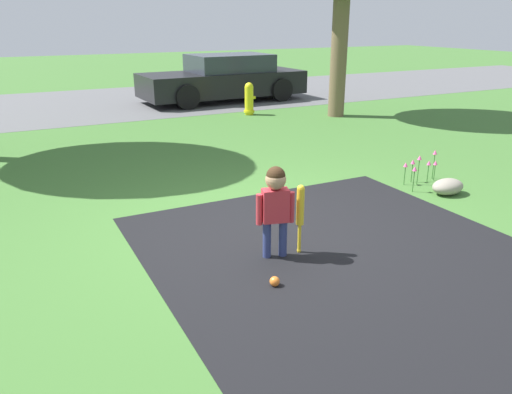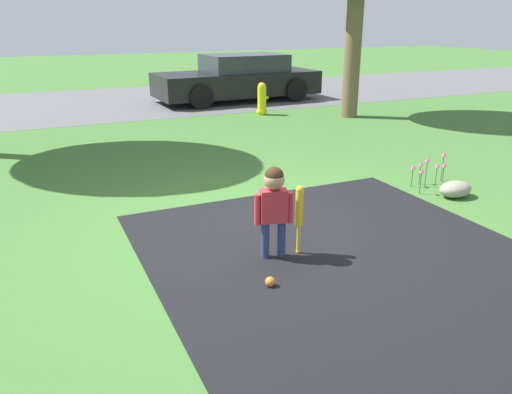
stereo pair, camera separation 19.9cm
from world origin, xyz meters
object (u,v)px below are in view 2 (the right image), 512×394
(baseball_bat, at_px, (299,210))
(parked_car, at_px, (239,79))
(fire_hydrant, at_px, (262,99))
(child, at_px, (274,200))
(sports_ball, at_px, (270,282))

(baseball_bat, distance_m, parked_car, 9.78)
(fire_hydrant, height_order, parked_car, parked_car)
(child, height_order, baseball_bat, child)
(sports_ball, bearing_deg, child, 60.92)
(fire_hydrant, distance_m, parked_car, 2.30)
(baseball_bat, height_order, sports_ball, baseball_bat)
(child, bearing_deg, baseball_bat, 8.34)
(child, relative_size, baseball_bat, 1.29)
(baseball_bat, bearing_deg, fire_hydrant, 67.45)
(child, relative_size, parked_car, 0.20)
(baseball_bat, xyz_separation_m, fire_hydrant, (2.89, 6.96, -0.08))
(sports_ball, distance_m, parked_car, 10.41)
(baseball_bat, relative_size, fire_hydrant, 0.92)
(child, distance_m, baseball_bat, 0.29)
(child, distance_m, sports_ball, 0.79)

